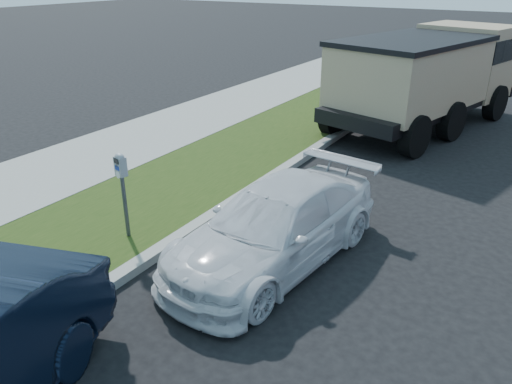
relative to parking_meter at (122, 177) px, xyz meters
The scene contains 5 objects.
ground 3.58m from the parking_meter, ahead, with size 120.00×120.00×0.00m, color black.
streetside 3.30m from the parking_meter, 136.13° to the left, with size 6.12×50.00×0.15m.
parking_meter is the anchor object (origin of this frame).
white_wagon 2.70m from the parking_meter, 19.02° to the left, with size 1.80×4.42×1.28m, color silver.
dump_truck 10.51m from the parking_meter, 76.10° to the left, with size 4.36×7.63×2.82m.
Camera 1 is at (2.62, -5.53, 4.44)m, focal length 35.00 mm.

